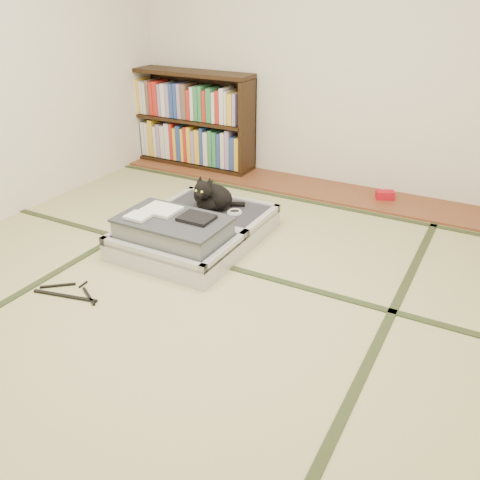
% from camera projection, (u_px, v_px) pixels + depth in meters
% --- Properties ---
extents(floor, '(4.50, 4.50, 0.00)m').
position_uv_depth(floor, '(204.00, 300.00, 2.97)').
color(floor, '#BEB77F').
rests_on(floor, ground).
extents(wood_strip, '(4.00, 0.50, 0.02)m').
position_uv_depth(wood_strip, '(323.00, 190.00, 4.53)').
color(wood_strip, brown).
rests_on(wood_strip, ground).
extents(red_item, '(0.17, 0.14, 0.07)m').
position_uv_depth(red_item, '(385.00, 195.00, 4.31)').
color(red_item, '#AD0D1C').
rests_on(red_item, wood_strip).
extents(room_shell, '(4.50, 4.50, 4.50)m').
position_uv_depth(room_shell, '(194.00, 31.00, 2.31)').
color(room_shell, white).
rests_on(room_shell, ground).
extents(tatami_borders, '(4.00, 4.50, 0.01)m').
position_uv_depth(tatami_borders, '(244.00, 263.00, 3.36)').
color(tatami_borders, '#2D381E').
rests_on(tatami_borders, ground).
extents(bookcase, '(1.30, 0.30, 0.92)m').
position_uv_depth(bookcase, '(191.00, 121.00, 5.01)').
color(bookcase, black).
rests_on(bookcase, wood_strip).
extents(suitcase, '(0.81, 1.08, 0.32)m').
position_uv_depth(suitcase, '(192.00, 231.00, 3.55)').
color(suitcase, silver).
rests_on(suitcase, floor).
extents(cat, '(0.36, 0.36, 0.29)m').
position_uv_depth(cat, '(211.00, 197.00, 3.71)').
color(cat, black).
rests_on(cat, suitcase).
extents(cable_coil, '(0.11, 0.11, 0.03)m').
position_uv_depth(cable_coil, '(235.00, 212.00, 3.70)').
color(cable_coil, white).
rests_on(cable_coil, suitcase).
extents(hanger, '(0.43, 0.24, 0.01)m').
position_uv_depth(hanger, '(69.00, 293.00, 3.02)').
color(hanger, black).
rests_on(hanger, floor).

